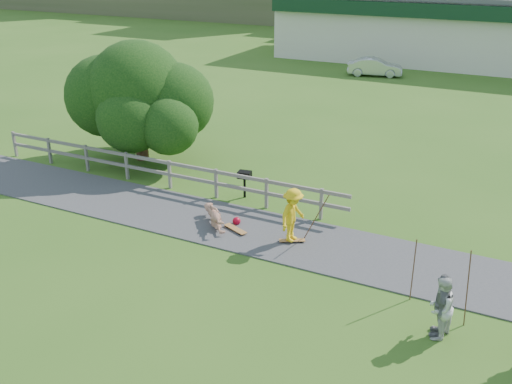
# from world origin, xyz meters

# --- Properties ---
(ground) EXTENTS (260.00, 260.00, 0.00)m
(ground) POSITION_xyz_m (0.00, 0.00, 0.00)
(ground) COLOR #35621C
(ground) RESTS_ON ground
(path) EXTENTS (34.00, 3.00, 0.04)m
(path) POSITION_xyz_m (0.00, 1.50, 0.02)
(path) COLOR #38373A
(path) RESTS_ON ground
(fence) EXTENTS (15.05, 0.10, 1.10)m
(fence) POSITION_xyz_m (-4.62, 3.30, 0.72)
(fence) COLOR slate
(fence) RESTS_ON ground
(strip_mall) EXTENTS (32.50, 10.75, 5.10)m
(strip_mall) POSITION_xyz_m (4.00, 34.94, 2.58)
(strip_mall) COLOR silver
(strip_mall) RESTS_ON ground
(skater_rider) EXTENTS (0.80, 1.18, 1.70)m
(skater_rider) POSITION_xyz_m (1.80, 1.34, 0.85)
(skater_rider) COLOR yellow
(skater_rider) RESTS_ON ground
(skater_fallen) EXTENTS (1.59, 1.51, 0.65)m
(skater_fallen) POSITION_xyz_m (-0.91, 1.33, 0.32)
(skater_fallen) COLOR tan
(skater_fallen) RESTS_ON ground
(spectator_a) EXTENTS (0.78, 0.90, 1.59)m
(spectator_a) POSITION_xyz_m (6.60, -1.37, 0.79)
(spectator_a) COLOR silver
(spectator_a) RESTS_ON ground
(spectator_b) EXTENTS (0.44, 0.97, 1.62)m
(spectator_b) POSITION_xyz_m (6.62, -1.27, 0.81)
(spectator_b) COLOR slate
(spectator_b) RESTS_ON ground
(car_silver) EXTENTS (3.97, 2.17, 1.24)m
(car_silver) POSITION_xyz_m (-2.66, 26.55, 0.62)
(car_silver) COLOR #BABCC2
(car_silver) RESTS_ON ground
(tree) EXTENTS (6.48, 6.48, 4.07)m
(tree) POSITION_xyz_m (-6.88, 5.44, 2.04)
(tree) COLOR black
(tree) RESTS_ON ground
(bbq) EXTENTS (0.51, 0.42, 1.00)m
(bbq) POSITION_xyz_m (-1.10, 3.77, 0.50)
(bbq) COLOR black
(bbq) RESTS_ON ground
(longboard_rider) EXTENTS (0.79, 0.55, 0.09)m
(longboard_rider) POSITION_xyz_m (1.80, 1.34, 0.04)
(longboard_rider) COLOR olive
(longboard_rider) RESTS_ON ground
(longboard_fallen) EXTENTS (0.94, 0.56, 0.10)m
(longboard_fallen) POSITION_xyz_m (-0.11, 1.23, 0.05)
(longboard_fallen) COLOR olive
(longboard_fallen) RESTS_ON ground
(helmet) EXTENTS (0.26, 0.26, 0.26)m
(helmet) POSITION_xyz_m (-0.31, 1.68, 0.13)
(helmet) COLOR #A80720
(helmet) RESTS_ON ground
(pole_rider) EXTENTS (0.03, 0.03, 1.80)m
(pole_rider) POSITION_xyz_m (2.40, 1.74, 0.90)
(pole_rider) COLOR #533221
(pole_rider) RESTS_ON ground
(pole_spec_left) EXTENTS (0.03, 0.03, 1.75)m
(pole_spec_left) POSITION_xyz_m (5.71, -0.12, 0.87)
(pole_spec_left) COLOR #533221
(pole_spec_left) RESTS_ON ground
(pole_spec_right) EXTENTS (0.03, 0.03, 2.02)m
(pole_spec_right) POSITION_xyz_m (7.07, -0.64, 1.01)
(pole_spec_right) COLOR #533221
(pole_spec_right) RESTS_ON ground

